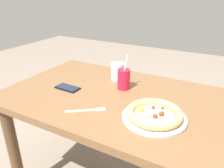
{
  "coord_description": "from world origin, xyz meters",
  "views": [
    {
      "loc": [
        0.54,
        -0.99,
        1.31
      ],
      "look_at": [
        -0.04,
        0.07,
        0.78
      ],
      "focal_mm": 35.12,
      "sensor_mm": 36.0,
      "label": 1
    }
  ],
  "objects_px": {
    "water_cup_clear": "(118,71)",
    "drink_cup_colored": "(124,79)",
    "fork": "(88,110)",
    "cell_phone": "(68,88)",
    "pizza_near": "(154,114)"
  },
  "relations": [
    {
      "from": "water_cup_clear",
      "to": "cell_phone",
      "type": "relative_size",
      "value": 0.73
    },
    {
      "from": "water_cup_clear",
      "to": "fork",
      "type": "distance_m",
      "value": 0.44
    },
    {
      "from": "pizza_near",
      "to": "drink_cup_colored",
      "type": "height_order",
      "value": "drink_cup_colored"
    },
    {
      "from": "fork",
      "to": "water_cup_clear",
      "type": "bearing_deg",
      "value": 97.53
    },
    {
      "from": "pizza_near",
      "to": "water_cup_clear",
      "type": "distance_m",
      "value": 0.51
    },
    {
      "from": "pizza_near",
      "to": "drink_cup_colored",
      "type": "relative_size",
      "value": 1.4
    },
    {
      "from": "water_cup_clear",
      "to": "drink_cup_colored",
      "type": "bearing_deg",
      "value": -48.62
    },
    {
      "from": "drink_cup_colored",
      "to": "fork",
      "type": "relative_size",
      "value": 1.24
    },
    {
      "from": "pizza_near",
      "to": "cell_phone",
      "type": "height_order",
      "value": "pizza_near"
    },
    {
      "from": "pizza_near",
      "to": "cell_phone",
      "type": "relative_size",
      "value": 1.98
    },
    {
      "from": "drink_cup_colored",
      "to": "fork",
      "type": "distance_m",
      "value": 0.33
    },
    {
      "from": "water_cup_clear",
      "to": "cell_phone",
      "type": "xyz_separation_m",
      "value": [
        -0.2,
        -0.28,
        -0.05
      ]
    },
    {
      "from": "water_cup_clear",
      "to": "cell_phone",
      "type": "bearing_deg",
      "value": -125.43
    },
    {
      "from": "drink_cup_colored",
      "to": "fork",
      "type": "height_order",
      "value": "drink_cup_colored"
    },
    {
      "from": "drink_cup_colored",
      "to": "fork",
      "type": "xyz_separation_m",
      "value": [
        -0.04,
        -0.32,
        -0.06
      ]
    }
  ]
}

